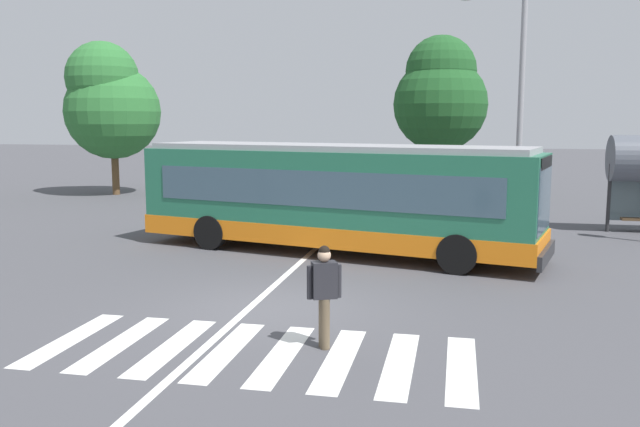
{
  "coord_description": "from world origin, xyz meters",
  "views": [
    {
      "loc": [
        3.59,
        -12.27,
        3.73
      ],
      "look_at": [
        0.07,
        4.55,
        1.3
      ],
      "focal_mm": 37.02,
      "sensor_mm": 36.0,
      "label": 1
    }
  ],
  "objects_px": {
    "parked_car_charcoal": "(231,193)",
    "parked_car_red": "(429,197)",
    "parked_car_champagne": "(297,194)",
    "background_tree_left": "(110,102)",
    "pedestrian_crossing_street": "(324,291)",
    "parked_car_blue": "(360,198)",
    "city_transit_bus": "(334,197)",
    "twin_arm_street_lamp": "(522,81)",
    "background_tree_right": "(440,95)"
  },
  "relations": [
    {
      "from": "parked_car_charcoal",
      "to": "parked_car_red",
      "type": "xyz_separation_m",
      "value": [
        8.11,
        -0.02,
        0.0
      ]
    },
    {
      "from": "parked_car_champagne",
      "to": "background_tree_left",
      "type": "relative_size",
      "value": 0.6
    },
    {
      "from": "pedestrian_crossing_street",
      "to": "parked_car_blue",
      "type": "height_order",
      "value": "pedestrian_crossing_street"
    },
    {
      "from": "city_transit_bus",
      "to": "twin_arm_street_lamp",
      "type": "bearing_deg",
      "value": 43.37
    },
    {
      "from": "city_transit_bus",
      "to": "parked_car_champagne",
      "type": "bearing_deg",
      "value": 111.25
    },
    {
      "from": "city_transit_bus",
      "to": "parked_car_red",
      "type": "distance_m",
      "value": 7.99
    },
    {
      "from": "parked_car_blue",
      "to": "parked_car_red",
      "type": "bearing_deg",
      "value": 14.46
    },
    {
      "from": "pedestrian_crossing_street",
      "to": "twin_arm_street_lamp",
      "type": "distance_m",
      "value": 14.23
    },
    {
      "from": "parked_car_blue",
      "to": "parked_car_red",
      "type": "xyz_separation_m",
      "value": [
        2.64,
        0.68,
        0.0
      ]
    },
    {
      "from": "parked_car_charcoal",
      "to": "background_tree_left",
      "type": "relative_size",
      "value": 0.6
    },
    {
      "from": "parked_car_red",
      "to": "background_tree_left",
      "type": "height_order",
      "value": "background_tree_left"
    },
    {
      "from": "background_tree_left",
      "to": "parked_car_charcoal",
      "type": "bearing_deg",
      "value": -29.97
    },
    {
      "from": "parked_car_charcoal",
      "to": "parked_car_blue",
      "type": "relative_size",
      "value": 0.98
    },
    {
      "from": "pedestrian_crossing_street",
      "to": "twin_arm_street_lamp",
      "type": "bearing_deg",
      "value": 72.51
    },
    {
      "from": "parked_car_red",
      "to": "parked_car_charcoal",
      "type": "bearing_deg",
      "value": 179.83
    },
    {
      "from": "parked_car_champagne",
      "to": "twin_arm_street_lamp",
      "type": "relative_size",
      "value": 0.56
    },
    {
      "from": "city_transit_bus",
      "to": "parked_car_charcoal",
      "type": "distance_m",
      "value": 9.58
    },
    {
      "from": "background_tree_right",
      "to": "parked_car_red",
      "type": "bearing_deg",
      "value": -90.83
    },
    {
      "from": "twin_arm_street_lamp",
      "to": "background_tree_left",
      "type": "distance_m",
      "value": 20.32
    },
    {
      "from": "parked_car_charcoal",
      "to": "parked_car_champagne",
      "type": "distance_m",
      "value": 2.8
    },
    {
      "from": "parked_car_charcoal",
      "to": "background_tree_right",
      "type": "xyz_separation_m",
      "value": [
        8.22,
        7.5,
        4.22
      ]
    },
    {
      "from": "city_transit_bus",
      "to": "parked_car_blue",
      "type": "height_order",
      "value": "city_transit_bus"
    },
    {
      "from": "parked_car_champagne",
      "to": "parked_car_red",
      "type": "bearing_deg",
      "value": -0.17
    },
    {
      "from": "parked_car_red",
      "to": "background_tree_left",
      "type": "xyz_separation_m",
      "value": [
        -15.99,
        4.57,
        3.88
      ]
    },
    {
      "from": "parked_car_champagne",
      "to": "parked_car_red",
      "type": "xyz_separation_m",
      "value": [
        5.31,
        -0.02,
        0.0
      ]
    },
    {
      "from": "city_transit_bus",
      "to": "parked_car_red",
      "type": "xyz_separation_m",
      "value": [
        2.35,
        7.59,
        -0.82
      ]
    },
    {
      "from": "twin_arm_street_lamp",
      "to": "parked_car_champagne",
      "type": "bearing_deg",
      "value": 163.35
    },
    {
      "from": "parked_car_charcoal",
      "to": "parked_car_champagne",
      "type": "height_order",
      "value": "same"
    },
    {
      "from": "parked_car_champagne",
      "to": "parked_car_blue",
      "type": "xyz_separation_m",
      "value": [
        2.67,
        -0.7,
        0.0
      ]
    },
    {
      "from": "parked_car_charcoal",
      "to": "background_tree_left",
      "type": "bearing_deg",
      "value": 150.03
    },
    {
      "from": "parked_car_champagne",
      "to": "parked_car_red",
      "type": "distance_m",
      "value": 5.31
    },
    {
      "from": "pedestrian_crossing_street",
      "to": "parked_car_red",
      "type": "relative_size",
      "value": 0.38
    },
    {
      "from": "city_transit_bus",
      "to": "parked_car_red",
      "type": "bearing_deg",
      "value": 72.79
    },
    {
      "from": "city_transit_bus",
      "to": "parked_car_blue",
      "type": "bearing_deg",
      "value": 92.36
    },
    {
      "from": "pedestrian_crossing_street",
      "to": "city_transit_bus",
      "type": "bearing_deg",
      "value": 99.42
    },
    {
      "from": "background_tree_left",
      "to": "pedestrian_crossing_street",
      "type": "bearing_deg",
      "value": -53.3
    },
    {
      "from": "parked_car_champagne",
      "to": "background_tree_right",
      "type": "height_order",
      "value": "background_tree_right"
    },
    {
      "from": "parked_car_blue",
      "to": "background_tree_right",
      "type": "relative_size",
      "value": 0.59
    },
    {
      "from": "city_transit_bus",
      "to": "background_tree_left",
      "type": "height_order",
      "value": "background_tree_left"
    },
    {
      "from": "pedestrian_crossing_street",
      "to": "parked_car_red",
      "type": "bearing_deg",
      "value": 86.15
    },
    {
      "from": "parked_car_red",
      "to": "background_tree_right",
      "type": "height_order",
      "value": "background_tree_right"
    },
    {
      "from": "parked_car_charcoal",
      "to": "background_tree_right",
      "type": "distance_m",
      "value": 11.9
    },
    {
      "from": "city_transit_bus",
      "to": "parked_car_charcoal",
      "type": "xyz_separation_m",
      "value": [
        -5.75,
        7.62,
        -0.82
      ]
    },
    {
      "from": "parked_car_blue",
      "to": "background_tree_left",
      "type": "xyz_separation_m",
      "value": [
        -13.36,
        5.25,
        3.88
      ]
    },
    {
      "from": "parked_car_charcoal",
      "to": "parked_car_blue",
      "type": "distance_m",
      "value": 5.51
    },
    {
      "from": "parked_car_charcoal",
      "to": "parked_car_blue",
      "type": "height_order",
      "value": "same"
    },
    {
      "from": "parked_car_charcoal",
      "to": "parked_car_champagne",
      "type": "relative_size",
      "value": 1.01
    },
    {
      "from": "parked_car_champagne",
      "to": "background_tree_right",
      "type": "bearing_deg",
      "value": 54.17
    },
    {
      "from": "city_transit_bus",
      "to": "pedestrian_crossing_street",
      "type": "xyz_separation_m",
      "value": [
        1.31,
        -7.9,
        -0.62
      ]
    },
    {
      "from": "parked_car_champagne",
      "to": "city_transit_bus",
      "type": "bearing_deg",
      "value": -68.75
    }
  ]
}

